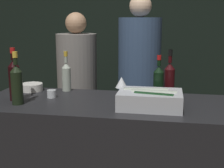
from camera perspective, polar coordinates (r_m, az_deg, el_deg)
The scene contains 12 objects.
wall_back_chalkboard at distance 3.97m, azimuth 4.92°, elevation 9.25°, with size 6.40×0.06×2.80m.
ice_bin_with_bottles at distance 2.00m, azimuth 6.99°, elevation -2.67°, with size 0.40×0.28×0.12m.
bowl_white at distance 2.54m, azimuth -14.46°, elevation -0.52°, with size 0.17×0.17×0.06m.
wine_glass at distance 2.19m, azimuth 1.74°, elevation 0.18°, with size 0.08×0.08×0.16m.
candle_votive at distance 2.29m, azimuth -11.00°, elevation -1.76°, with size 0.07×0.07×0.06m.
rose_wine_bottle at distance 2.46m, azimuth -8.35°, elevation 1.64°, with size 0.07×0.07×0.31m.
red_wine_bottle_burgundy at distance 2.24m, azimuth 8.49°, elevation 0.60°, with size 0.07×0.07×0.31m.
champagne_bottle at distance 2.14m, azimuth -17.03°, elevation 0.20°, with size 0.08×0.08×0.35m.
red_wine_bottle_tall at distance 2.25m, azimuth -17.43°, elevation 0.96°, with size 0.08×0.08×0.37m.
red_wine_bottle_black_foil at distance 2.31m, azimuth 10.46°, elevation 1.12°, with size 0.08×0.08×0.34m.
person_in_hoodie at distance 3.07m, azimuth 4.98°, elevation 0.91°, with size 0.41×0.41×1.80m.
person_blond_tee at distance 3.23m, azimuth -6.36°, elevation -0.30°, with size 0.40×0.40×1.64m.
Camera 1 is at (0.37, -1.67, 1.59)m, focal length 50.00 mm.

